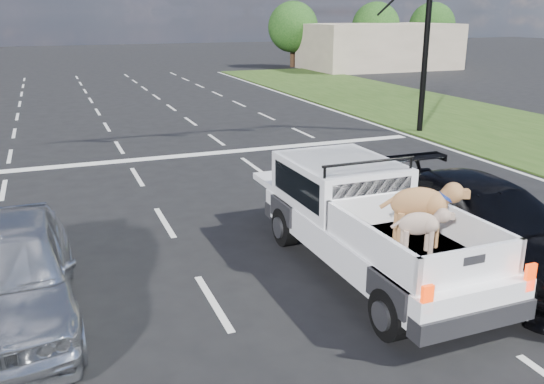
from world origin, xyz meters
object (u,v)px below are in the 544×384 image
(traffic_signal, at_px, (372,6))
(black_coupe, at_px, (484,226))
(pickup_truck, at_px, (367,220))
(silver_sedan, at_px, (8,273))

(traffic_signal, relative_size, black_coupe, 1.68)
(pickup_truck, height_order, black_coupe, pickup_truck)
(traffic_signal, bearing_deg, silver_sedan, -140.10)
(pickup_truck, bearing_deg, traffic_signal, 58.89)
(traffic_signal, height_order, pickup_truck, traffic_signal)
(silver_sedan, bearing_deg, black_coupe, -7.45)
(silver_sedan, height_order, black_coupe, silver_sedan)
(pickup_truck, height_order, silver_sedan, pickup_truck)
(pickup_truck, relative_size, black_coupe, 1.01)
(traffic_signal, height_order, black_coupe, traffic_signal)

